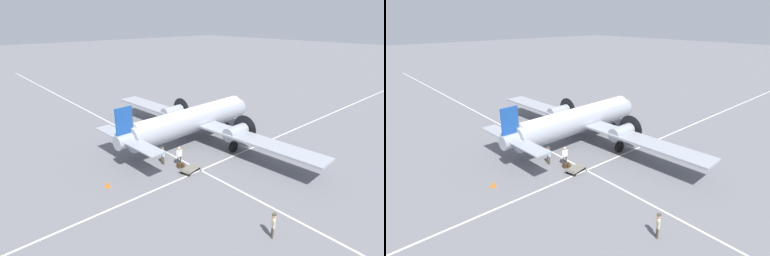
# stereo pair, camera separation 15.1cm
# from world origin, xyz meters

# --- Properties ---
(ground_plane) EXTENTS (300.00, 300.00, 0.00)m
(ground_plane) POSITION_xyz_m (0.00, 0.00, 0.00)
(ground_plane) COLOR slate
(apron_line_eastwest) EXTENTS (120.00, 0.16, 0.01)m
(apron_line_eastwest) POSITION_xyz_m (0.00, -3.70, 0.00)
(apron_line_eastwest) COLOR silver
(apron_line_eastwest) RESTS_ON ground_plane
(apron_line_northsouth) EXTENTS (0.16, 120.00, 0.01)m
(apron_line_northsouth) POSITION_xyz_m (5.32, 0.00, 0.00)
(apron_line_northsouth) COLOR silver
(apron_line_northsouth) RESTS_ON ground_plane
(airliner_main) EXTENTS (27.89, 17.60, 5.46)m
(airliner_main) POSITION_xyz_m (-0.02, 0.39, 2.42)
(airliner_main) COLOR #9399A3
(airliner_main) RESTS_ON ground_plane
(crew_foreground) EXTENTS (0.39, 0.46, 1.67)m
(crew_foreground) POSITION_xyz_m (14.38, -6.25, 1.05)
(crew_foreground) COLOR #473D2D
(crew_foreground) RESTS_ON ground_plane
(passenger_boarding) EXTENTS (0.28, 0.61, 1.78)m
(passenger_boarding) POSITION_xyz_m (3.33, -4.48, 1.09)
(passenger_boarding) COLOR #2D2D33
(passenger_boarding) RESTS_ON ground_plane
(ramp_agent) EXTENTS (0.57, 0.30, 1.68)m
(ramp_agent) POSITION_xyz_m (2.21, -5.48, 1.06)
(ramp_agent) COLOR #473D2D
(ramp_agent) RESTS_ON ground_plane
(suitcase_near_door) EXTENTS (0.46, 0.16, 0.55)m
(suitcase_near_door) POSITION_xyz_m (3.77, -4.87, 0.26)
(suitcase_near_door) COLOR #47331E
(suitcase_near_door) RESTS_ON ground_plane
(suitcase_upright_spare) EXTENTS (0.43, 0.14, 0.59)m
(suitcase_upright_spare) POSITION_xyz_m (4.11, -4.65, 0.28)
(suitcase_upright_spare) COLOR brown
(suitcase_upright_spare) RESTS_ON ground_plane
(baggage_cart) EXTENTS (1.38, 1.99, 0.56)m
(baggage_cart) POSITION_xyz_m (4.92, -4.55, 0.27)
(baggage_cart) COLOR #6B665B
(baggage_cart) RESTS_ON ground_plane
(traffic_cone) EXTENTS (0.39, 0.39, 0.51)m
(traffic_cone) POSITION_xyz_m (2.51, -11.02, 0.24)
(traffic_cone) COLOR orange
(traffic_cone) RESTS_ON ground_plane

